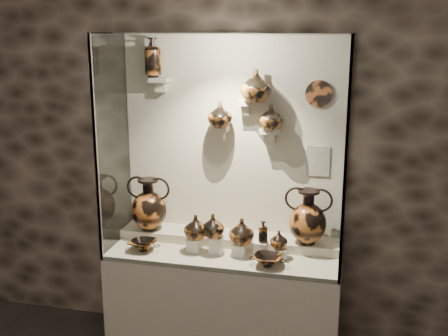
% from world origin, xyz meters
% --- Properties ---
extents(wall_back, '(5.00, 0.02, 3.20)m').
position_xyz_m(wall_back, '(0.00, 2.50, 1.60)').
color(wall_back, black).
rests_on(wall_back, ground).
extents(plinth, '(1.70, 0.60, 0.80)m').
position_xyz_m(plinth, '(0.00, 2.18, 0.40)').
color(plinth, beige).
rests_on(plinth, floor).
extents(front_tier, '(1.68, 0.58, 0.03)m').
position_xyz_m(front_tier, '(0.00, 2.18, 0.82)').
color(front_tier, '#BFB194').
rests_on(front_tier, plinth).
extents(rear_tier, '(1.70, 0.25, 0.10)m').
position_xyz_m(rear_tier, '(0.00, 2.35, 0.85)').
color(rear_tier, '#BFB194').
rests_on(rear_tier, plinth).
extents(back_panel, '(1.70, 0.03, 1.60)m').
position_xyz_m(back_panel, '(0.00, 2.50, 1.60)').
color(back_panel, beige).
rests_on(back_panel, plinth).
extents(glass_front, '(1.70, 0.01, 1.60)m').
position_xyz_m(glass_front, '(0.00, 1.88, 1.60)').
color(glass_front, white).
rests_on(glass_front, plinth).
extents(glass_left, '(0.01, 0.60, 1.60)m').
position_xyz_m(glass_left, '(-0.85, 2.18, 1.60)').
color(glass_left, white).
rests_on(glass_left, plinth).
extents(glass_right, '(0.01, 0.60, 1.60)m').
position_xyz_m(glass_right, '(0.85, 2.18, 1.60)').
color(glass_right, white).
rests_on(glass_right, plinth).
extents(glass_top, '(1.70, 0.60, 0.01)m').
position_xyz_m(glass_top, '(0.00, 2.18, 2.40)').
color(glass_top, white).
rests_on(glass_top, back_panel).
extents(frame_post_left, '(0.02, 0.02, 1.60)m').
position_xyz_m(frame_post_left, '(-0.84, 1.89, 1.60)').
color(frame_post_left, gray).
rests_on(frame_post_left, plinth).
extents(frame_post_right, '(0.02, 0.02, 1.60)m').
position_xyz_m(frame_post_right, '(0.84, 1.89, 1.60)').
color(frame_post_right, gray).
rests_on(frame_post_right, plinth).
extents(pedestal_a, '(0.09, 0.09, 0.10)m').
position_xyz_m(pedestal_a, '(-0.22, 2.13, 0.88)').
color(pedestal_a, silver).
rests_on(pedestal_a, front_tier).
extents(pedestal_b, '(0.09, 0.09, 0.13)m').
position_xyz_m(pedestal_b, '(-0.05, 2.13, 0.90)').
color(pedestal_b, silver).
rests_on(pedestal_b, front_tier).
extents(pedestal_c, '(0.09, 0.09, 0.09)m').
position_xyz_m(pedestal_c, '(0.12, 2.13, 0.88)').
color(pedestal_c, silver).
rests_on(pedestal_c, front_tier).
extents(pedestal_d, '(0.09, 0.09, 0.12)m').
position_xyz_m(pedestal_d, '(0.28, 2.13, 0.89)').
color(pedestal_d, silver).
rests_on(pedestal_d, front_tier).
extents(pedestal_e, '(0.09, 0.09, 0.08)m').
position_xyz_m(pedestal_e, '(0.42, 2.13, 0.87)').
color(pedestal_e, silver).
rests_on(pedestal_e, front_tier).
extents(bracket_ul, '(0.14, 0.12, 0.04)m').
position_xyz_m(bracket_ul, '(-0.55, 2.42, 2.05)').
color(bracket_ul, beige).
rests_on(bracket_ul, back_panel).
extents(bracket_ca, '(0.14, 0.12, 0.04)m').
position_xyz_m(bracket_ca, '(-0.10, 2.42, 1.70)').
color(bracket_ca, beige).
rests_on(bracket_ca, back_panel).
extents(bracket_cb, '(0.10, 0.12, 0.04)m').
position_xyz_m(bracket_cb, '(0.10, 2.42, 1.90)').
color(bracket_cb, beige).
rests_on(bracket_cb, back_panel).
extents(bracket_cc, '(0.14, 0.12, 0.04)m').
position_xyz_m(bracket_cc, '(0.28, 2.42, 1.70)').
color(bracket_cc, beige).
rests_on(bracket_cc, back_panel).
extents(amphora_left, '(0.36, 0.36, 0.41)m').
position_xyz_m(amphora_left, '(-0.63, 2.31, 1.11)').
color(amphora_left, '#9F531E').
rests_on(amphora_left, rear_tier).
extents(amphora_right, '(0.40, 0.40, 0.41)m').
position_xyz_m(amphora_right, '(0.59, 2.31, 1.10)').
color(amphora_right, '#9F531E').
rests_on(amphora_right, rear_tier).
extents(jug_a, '(0.22, 0.22, 0.18)m').
position_xyz_m(jug_a, '(-0.20, 2.12, 1.02)').
color(jug_a, '#9F531E').
rests_on(jug_a, pedestal_a).
extents(jug_b, '(0.22, 0.22, 0.17)m').
position_xyz_m(jug_b, '(-0.07, 2.11, 1.05)').
color(jug_b, '#9B551B').
rests_on(jug_b, pedestal_b).
extents(jug_c, '(0.21, 0.21, 0.19)m').
position_xyz_m(jug_c, '(0.14, 2.13, 1.01)').
color(jug_c, '#9F531E').
rests_on(jug_c, pedestal_c).
extents(jug_e, '(0.14, 0.14, 0.13)m').
position_xyz_m(jug_e, '(0.40, 2.15, 0.97)').
color(jug_e, '#9F531E').
rests_on(jug_e, pedestal_e).
extents(lekythos_small, '(0.09, 0.09, 0.18)m').
position_xyz_m(lekythos_small, '(0.29, 2.13, 1.04)').
color(lekythos_small, '#9B551B').
rests_on(lekythos_small, pedestal_d).
extents(kylix_left, '(0.26, 0.23, 0.10)m').
position_xyz_m(kylix_left, '(-0.58, 2.05, 0.88)').
color(kylix_left, '#9B551B').
rests_on(kylix_left, front_tier).
extents(kylix_right, '(0.29, 0.27, 0.10)m').
position_xyz_m(kylix_right, '(0.35, 2.00, 0.88)').
color(kylix_right, '#9F531E').
rests_on(kylix_right, front_tier).
extents(lekythos_tall, '(0.17, 0.17, 0.33)m').
position_xyz_m(lekythos_tall, '(-0.60, 2.40, 2.23)').
color(lekythos_tall, '#9F531E').
rests_on(lekythos_tall, bracket_ul).
extents(ovoid_vase_a, '(0.20, 0.20, 0.19)m').
position_xyz_m(ovoid_vase_a, '(-0.08, 2.38, 1.81)').
color(ovoid_vase_a, '#9B551B').
rests_on(ovoid_vase_a, bracket_ca).
extents(ovoid_vase_b, '(0.22, 0.22, 0.23)m').
position_xyz_m(ovoid_vase_b, '(0.18, 2.36, 2.03)').
color(ovoid_vase_b, '#9B551B').
rests_on(ovoid_vase_b, bracket_cb).
extents(ovoid_vase_c, '(0.19, 0.19, 0.18)m').
position_xyz_m(ovoid_vase_c, '(0.29, 2.38, 1.81)').
color(ovoid_vase_c, '#9B551B').
rests_on(ovoid_vase_c, bracket_cc).
extents(wall_plate, '(0.19, 0.02, 0.19)m').
position_xyz_m(wall_plate, '(0.62, 2.47, 1.97)').
color(wall_plate, brown).
rests_on(wall_plate, back_panel).
extents(info_placard, '(0.17, 0.01, 0.23)m').
position_xyz_m(info_placard, '(0.63, 2.47, 1.48)').
color(info_placard, beige).
rests_on(info_placard, back_panel).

